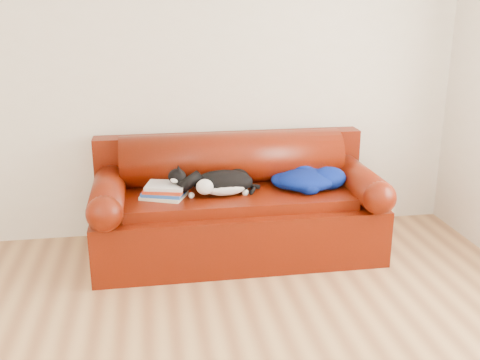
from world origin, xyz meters
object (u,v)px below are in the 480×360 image
at_px(sofa_base, 237,223).
at_px(cat, 223,183).
at_px(book_stack, 165,191).
at_px(blanket, 308,178).

relative_size(sofa_base, cat, 3.37).
xyz_separation_m(book_stack, blanket, (1.07, 0.05, 0.02)).
xyz_separation_m(cat, blanket, (0.65, 0.06, -0.01)).
height_order(cat, blanket, cat).
distance_m(book_stack, cat, 0.42).
bearing_deg(book_stack, cat, -2.01).
bearing_deg(sofa_base, cat, -145.07).
height_order(sofa_base, cat, cat).
bearing_deg(blanket, cat, -174.70).
distance_m(sofa_base, cat, 0.38).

